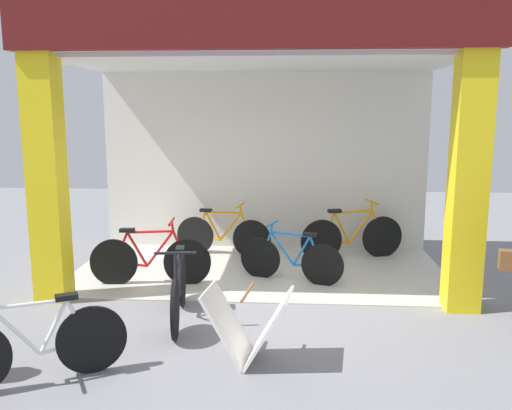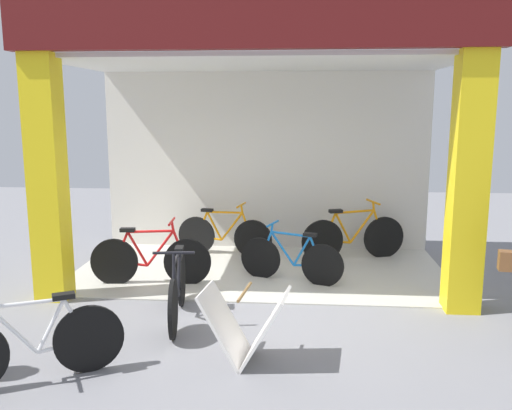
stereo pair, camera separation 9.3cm
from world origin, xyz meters
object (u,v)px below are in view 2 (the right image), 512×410
object	(u,v)px
bicycle_inside_1	(353,237)
bicycle_inside_2	(291,259)
bicycle_inside_3	(224,235)
bicycle_parked_0	(178,290)
bicycle_parked_1	(32,344)
bicycle_inside_0	(150,259)
sandwich_board_sign	(245,326)

from	to	relation	value
bicycle_inside_1	bicycle_inside_2	xyz separation A→B (m)	(-0.99, -1.24, -0.05)
bicycle_inside_1	bicycle_inside_3	distance (m)	2.13
bicycle_inside_1	bicycle_parked_0	xyz separation A→B (m)	(-2.29, -2.74, -0.02)
bicycle_parked_1	bicycle_inside_1	bearing A→B (deg)	52.68
bicycle_inside_0	sandwich_board_sign	size ratio (longest dim) A/B	1.88
bicycle_inside_0	bicycle_parked_1	world-z (taller)	bicycle_inside_0
bicycle_inside_3	bicycle_parked_1	bearing A→B (deg)	-104.64
bicycle_inside_1	bicycle_inside_0	bearing A→B (deg)	-152.88
bicycle_inside_0	bicycle_parked_1	bearing A→B (deg)	-96.60
bicycle_parked_0	bicycle_parked_1	distance (m)	1.84
sandwich_board_sign	bicycle_inside_1	bearing A→B (deg)	69.48
bicycle_inside_1	bicycle_parked_1	distance (m)	5.40
bicycle_inside_3	sandwich_board_sign	size ratio (longest dim) A/B	1.80
bicycle_inside_2	sandwich_board_sign	size ratio (longest dim) A/B	1.64
bicycle_inside_3	sandwich_board_sign	xyz separation A→B (m)	(0.73, -3.81, 0.01)
bicycle_parked_1	bicycle_inside_3	bearing A→B (deg)	75.36
bicycle_inside_0	bicycle_parked_1	xyz separation A→B (m)	(-0.32, -2.78, -0.01)
bicycle_inside_2	bicycle_inside_3	xyz separation A→B (m)	(-1.14, 1.31, 0.02)
bicycle_inside_1	sandwich_board_sign	xyz separation A→B (m)	(-1.40, -3.74, -0.02)
bicycle_parked_1	bicycle_inside_0	bearing A→B (deg)	83.40
bicycle_inside_3	bicycle_parked_1	size ratio (longest dim) A/B	1.10
bicycle_inside_0	bicycle_parked_0	world-z (taller)	bicycle_inside_0
bicycle_inside_2	sandwich_board_sign	world-z (taller)	bicycle_inside_2
bicycle_inside_0	bicycle_inside_1	distance (m)	3.31
bicycle_inside_0	bicycle_inside_3	world-z (taller)	bicycle_inside_0
sandwich_board_sign	bicycle_inside_3	bearing A→B (deg)	100.88
bicycle_inside_1	bicycle_parked_0	distance (m)	3.57
bicycle_inside_0	bicycle_inside_1	xyz separation A→B (m)	(2.95, 1.51, 0.02)
bicycle_parked_0	sandwich_board_sign	bearing A→B (deg)	-48.32
bicycle_inside_0	sandwich_board_sign	xyz separation A→B (m)	(1.55, -2.23, -0.01)
bicycle_inside_0	bicycle_inside_1	world-z (taller)	bicycle_inside_1
bicycle_inside_1	sandwich_board_sign	world-z (taller)	bicycle_inside_1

